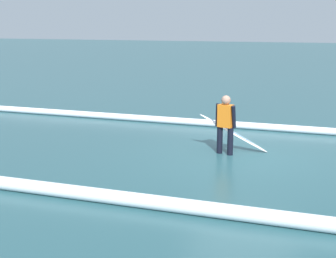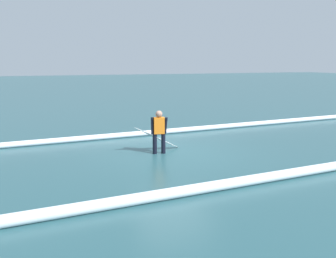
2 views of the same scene
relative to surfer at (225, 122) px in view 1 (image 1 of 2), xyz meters
name	(u,v)px [view 1 (image 1 of 2)]	position (x,y,z in m)	size (l,w,h in m)	color
ground_plane	(244,157)	(-0.49, 0.05, -0.78)	(148.87, 148.87, 0.00)	#28535A
surfer	(225,122)	(0.00, 0.00, 0.00)	(0.51, 0.29, 1.40)	black
surfboard	(233,133)	(-0.09, -0.41, -0.35)	(1.71, 0.49, 0.90)	white
wave_crest_foreground	(249,126)	(0.11, -2.95, -0.68)	(0.21, 0.21, 25.81)	white
wave_crest_midground	(88,194)	(1.35, 3.93, -0.66)	(0.25, 0.25, 21.17)	white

